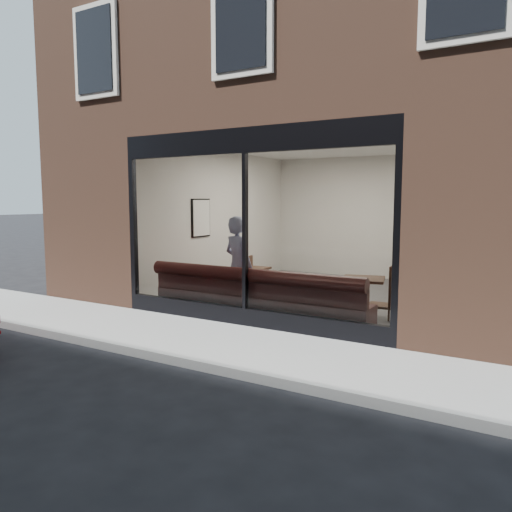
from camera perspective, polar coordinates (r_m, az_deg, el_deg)
The scene contains 21 objects.
ground at distance 6.72m, azimuth -10.70°, elevation -11.58°, with size 120.00×120.00×0.00m, color black.
sidewalk_near at distance 7.46m, azimuth -5.55°, elevation -9.61°, with size 40.00×2.00×0.01m, color gray.
kerb_near at distance 6.66m, azimuth -11.00°, elevation -11.20°, with size 40.00×0.10×0.12m, color gray.
host_building_pier_left at distance 15.08m, azimuth -1.39°, elevation 4.69°, with size 2.50×12.00×3.20m, color brown.
host_building_backfill at distance 16.34m, azimuth 15.64°, elevation 4.59°, with size 5.00×6.00×3.20m, color brown.
cafe_floor at distance 10.85m, azimuth 7.06°, elevation -4.46°, with size 6.00×6.00×0.00m, color #2D2D30.
cafe_ceiling at distance 10.71m, azimuth 7.30°, elevation 12.43°, with size 6.00×6.00×0.00m, color white.
cafe_wall_back at distance 13.46m, azimuth 12.29°, elevation 4.33°, with size 5.00×5.00×0.00m, color silver.
cafe_wall_left at distance 11.88m, azimuth -3.93°, elevation 4.20°, with size 6.00×6.00×0.00m, color silver.
cafe_wall_right at distance 9.94m, azimuth 20.48°, elevation 3.36°, with size 6.00×6.00×0.00m, color silver.
storefront_kick at distance 8.26m, azimuth -1.23°, elevation -6.96°, with size 5.00×0.10×0.30m, color black.
storefront_header at distance 8.09m, azimuth -1.27°, elevation 13.08°, with size 5.00×0.10×0.40m, color black.
storefront_mullion at distance 8.05m, azimuth -1.25°, elevation 2.78°, with size 0.06×0.10×2.50m, color black.
storefront_glass at distance 8.03m, azimuth -1.36°, elevation 2.77°, with size 4.80×4.80×0.00m, color white.
banquette at distance 8.58m, azimuth 0.19°, elevation -5.94°, with size 4.00×0.55×0.45m, color black.
person at distance 8.89m, azimuth -2.03°, elevation -1.15°, with size 0.65×0.43×1.78m, color #A1ADDA.
cafe_table_left at distance 9.64m, azimuth -0.48°, elevation -1.45°, with size 0.58×0.58×0.04m, color #321F13.
cafe_table_right at distance 8.56m, azimuth 12.17°, elevation -2.60°, with size 0.68×0.68×0.04m, color #321F13.
cafe_chair_left at distance 10.05m, azimuth -1.91°, elevation -4.02°, with size 0.44×0.44×0.04m, color #321F13.
cafe_chair_right at distance 8.96m, azimuth 14.04°, elevation -5.50°, with size 0.43×0.43×0.04m, color #321F13.
wall_poster at distance 11.16m, azimuth -6.25°, elevation 4.36°, with size 0.02×0.59×0.79m, color white.
Camera 1 is at (4.25, -4.77, 2.07)m, focal length 35.00 mm.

